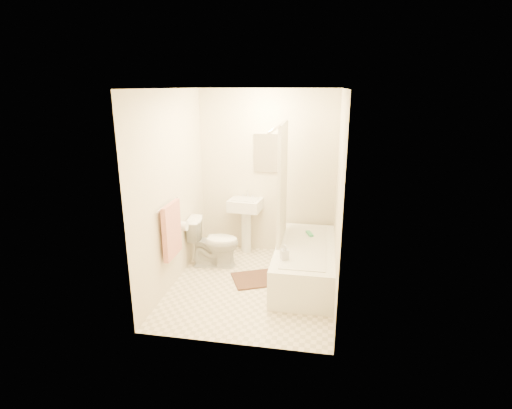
% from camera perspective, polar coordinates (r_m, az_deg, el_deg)
% --- Properties ---
extents(floor, '(2.40, 2.40, 0.00)m').
position_cam_1_polar(floor, '(5.15, -0.50, -11.52)').
color(floor, beige).
rests_on(floor, ground).
extents(ceiling, '(2.40, 2.40, 0.00)m').
position_cam_1_polar(ceiling, '(4.54, -0.58, 16.25)').
color(ceiling, white).
rests_on(ceiling, ground).
extents(wall_back, '(2.00, 0.02, 2.40)m').
position_cam_1_polar(wall_back, '(5.86, 1.63, 4.49)').
color(wall_back, beige).
rests_on(wall_back, ground).
extents(wall_left, '(0.02, 2.40, 2.40)m').
position_cam_1_polar(wall_left, '(4.98, -11.92, 1.97)').
color(wall_left, beige).
rests_on(wall_left, ground).
extents(wall_right, '(0.02, 2.40, 2.40)m').
position_cam_1_polar(wall_right, '(4.63, 11.71, 0.88)').
color(wall_right, beige).
rests_on(wall_right, ground).
extents(mirror, '(0.40, 0.03, 0.55)m').
position_cam_1_polar(mirror, '(5.78, 1.63, 7.36)').
color(mirror, white).
rests_on(mirror, wall_back).
extents(curtain_rod, '(0.03, 1.70, 0.03)m').
position_cam_1_polar(curtain_rod, '(4.62, 3.41, 11.26)').
color(curtain_rod, silver).
rests_on(curtain_rod, wall_back).
extents(shower_curtain, '(0.04, 0.80, 1.55)m').
position_cam_1_polar(shower_curtain, '(5.14, 3.79, 2.97)').
color(shower_curtain, silver).
rests_on(shower_curtain, curtain_rod).
extents(towel_bar, '(0.02, 0.60, 0.02)m').
position_cam_1_polar(towel_bar, '(4.77, -12.50, 0.04)').
color(towel_bar, silver).
rests_on(towel_bar, wall_left).
extents(towel, '(0.06, 0.45, 0.66)m').
position_cam_1_polar(towel, '(4.86, -11.94, -3.60)').
color(towel, '#CC7266').
rests_on(towel, towel_bar).
extents(toilet_paper, '(0.11, 0.12, 0.12)m').
position_cam_1_polar(toilet_paper, '(5.21, -10.39, -3.05)').
color(toilet_paper, white).
rests_on(toilet_paper, wall_left).
extents(toilet, '(0.73, 0.46, 0.68)m').
position_cam_1_polar(toilet, '(5.60, -6.03, -5.36)').
color(toilet, silver).
rests_on(toilet, floor).
extents(sink, '(0.50, 0.42, 0.90)m').
position_cam_1_polar(sink, '(5.98, -1.47, -2.72)').
color(sink, white).
rests_on(sink, floor).
extents(bathtub, '(0.73, 1.68, 0.47)m').
position_cam_1_polar(bathtub, '(5.24, 6.98, -8.27)').
color(bathtub, white).
rests_on(bathtub, floor).
extents(bath_mat, '(0.78, 0.70, 0.02)m').
position_cam_1_polar(bath_mat, '(5.30, 0.33, -10.55)').
color(bath_mat, '#512A22').
rests_on(bath_mat, floor).
extents(soap_bottle, '(0.11, 0.11, 0.19)m').
position_cam_1_polar(soap_bottle, '(4.69, 4.12, -6.84)').
color(soap_bottle, silver).
rests_on(soap_bottle, bathtub).
extents(scrub_brush, '(0.12, 0.19, 0.04)m').
position_cam_1_polar(scrub_brush, '(5.49, 7.65, -4.18)').
color(scrub_brush, '#3CA964').
rests_on(scrub_brush, bathtub).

